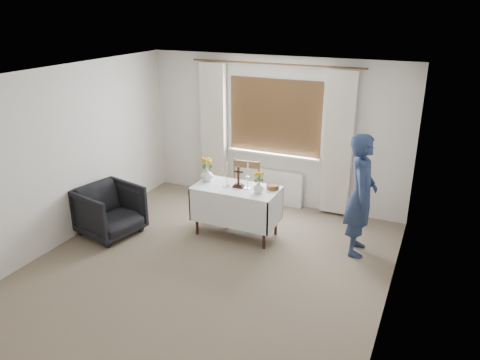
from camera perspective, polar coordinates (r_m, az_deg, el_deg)
name	(u,v)px	position (r m, az deg, el deg)	size (l,w,h in m)	color
ground	(206,270)	(6.25, -4.18, -10.85)	(5.00, 5.00, 0.00)	gray
altar_table	(236,211)	(6.95, -0.45, -3.82)	(1.24, 0.64, 0.76)	white
wooden_chair	(243,195)	(7.20, 0.34, -1.86)	(0.46, 0.46, 1.01)	#53311C
armchair	(110,211)	(7.23, -15.61, -3.65)	(0.81, 0.83, 0.76)	black
person	(361,195)	(6.50, 14.54, -1.79)	(0.62, 0.41, 1.70)	#22344F
radiator	(272,187)	(8.10, 3.89, -0.80)	(1.10, 0.10, 0.60)	white
wooden_cross	(238,177)	(6.75, -0.19, 0.40)	(0.15, 0.11, 0.32)	black
candlestick_left	(227,174)	(6.77, -1.62, 0.68)	(0.11, 0.11, 0.37)	silver
candlestick_right	(248,176)	(6.70, 0.94, 0.50)	(0.11, 0.11, 0.38)	silver
flower_vase_left	(207,175)	(7.03, -4.05, 0.67)	(0.19, 0.19, 0.20)	silver
flower_vase_right	(259,187)	(6.59, 2.28, -0.86)	(0.16, 0.16, 0.17)	silver
wicker_basket	(273,187)	(6.74, 4.01, -0.84)	(0.18, 0.18, 0.07)	brown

